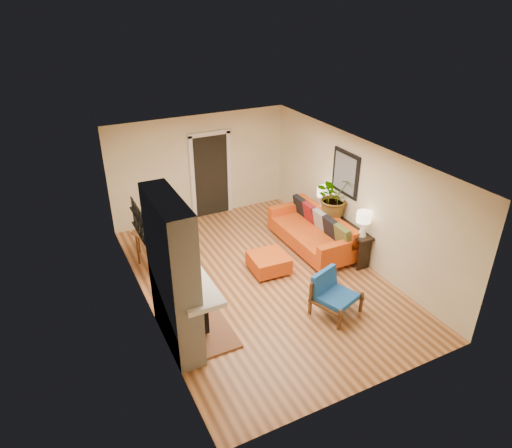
% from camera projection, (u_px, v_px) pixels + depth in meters
% --- Properties ---
extents(room_shell, '(6.50, 6.50, 6.50)m').
position_uv_depth(room_shell, '(233.00, 174.00, 10.99)').
color(room_shell, '#DA8D53').
rests_on(room_shell, ground).
extents(fireplace, '(1.09, 1.68, 2.60)m').
position_uv_depth(fireplace, '(176.00, 277.00, 7.07)').
color(fireplace, white).
rests_on(fireplace, ground).
extents(sofa, '(0.97, 2.25, 0.89)m').
position_uv_depth(sofa, '(314.00, 232.00, 10.18)').
color(sofa, silver).
rests_on(sofa, ground).
extents(ottoman, '(0.78, 0.78, 0.38)m').
position_uv_depth(ottoman, '(269.00, 262.00, 9.38)').
color(ottoman, silver).
rests_on(ottoman, ground).
extents(blue_chair, '(0.93, 0.92, 0.77)m').
position_uv_depth(blue_chair, '(332.00, 291.00, 8.14)').
color(blue_chair, brown).
rests_on(blue_chair, ground).
extents(dining_table, '(1.11, 1.77, 0.93)m').
position_uv_depth(dining_table, '(162.00, 240.00, 9.40)').
color(dining_table, brown).
rests_on(dining_table, ground).
extents(console_table, '(0.34, 1.85, 0.72)m').
position_uv_depth(console_table, '(340.00, 227.00, 9.96)').
color(console_table, black).
rests_on(console_table, ground).
extents(lamp_near, '(0.30, 0.30, 0.54)m').
position_uv_depth(lamp_near, '(363.00, 221.00, 9.17)').
color(lamp_near, white).
rests_on(lamp_near, console_table).
extents(lamp_far, '(0.30, 0.30, 0.54)m').
position_uv_depth(lamp_far, '(323.00, 195.00, 10.30)').
color(lamp_far, white).
rests_on(lamp_far, console_table).
extents(houseplant, '(0.88, 0.77, 0.97)m').
position_uv_depth(houseplant, '(335.00, 196.00, 9.89)').
color(houseplant, '#1E5919').
rests_on(houseplant, console_table).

